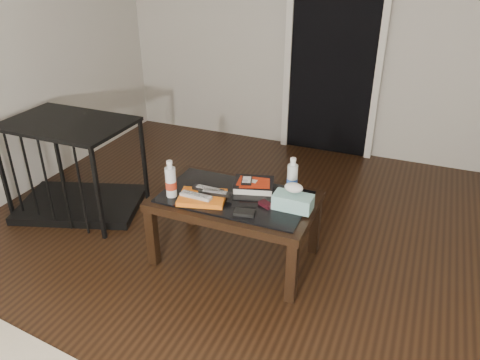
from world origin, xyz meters
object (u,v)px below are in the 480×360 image
Objects in this scene: textbook at (254,185)px; water_bottle_right at (292,176)px; water_bottle_left at (171,179)px; tissue_box at (293,202)px; coffee_table at (235,205)px; pet_crate at (77,181)px.

textbook is 1.05× the size of water_bottle_right.
textbook is 0.53m from water_bottle_left.
tissue_box is at bearing -70.97° from water_bottle_right.
tissue_box reaches higher than textbook.
pet_crate reaches higher than coffee_table.
coffee_table is 4.20× the size of water_bottle_left.
textbook is at bearing -171.22° from water_bottle_right.
water_bottle_left and water_bottle_right have the same top height.
coffee_table is 0.43m from water_bottle_left.
tissue_box reaches higher than coffee_table.
textbook is (1.44, 0.01, 0.25)m from pet_crate.
tissue_box is (0.30, -0.15, 0.02)m from textbook.
textbook is 0.26m from water_bottle_right.
water_bottle_right reaches higher than textbook.
water_bottle_left reaches higher than textbook.
water_bottle_left is at bearing -154.30° from water_bottle_right.
water_bottle_right is (0.24, 0.04, 0.10)m from textbook.
water_bottle_left is at bearing -33.76° from pet_crate.
water_bottle_right reaches higher than coffee_table.
tissue_box is (0.06, -0.18, -0.07)m from water_bottle_right.
coffee_table is at bearing -23.80° from pet_crate.
coffee_table is 0.96× the size of pet_crate.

